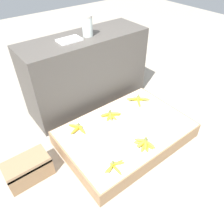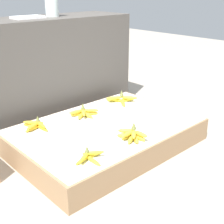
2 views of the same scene
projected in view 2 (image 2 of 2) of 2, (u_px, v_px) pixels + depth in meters
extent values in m
plane|color=#A89E8E|center=(106.00, 146.00, 2.28)|extent=(10.00, 10.00, 0.00)
cube|color=#997551|center=(106.00, 135.00, 2.25)|extent=(1.28, 0.87, 0.16)
cube|color=silver|center=(106.00, 125.00, 2.22)|extent=(1.24, 0.85, 0.00)
cube|color=#4C4742|center=(51.00, 68.00, 2.71)|extent=(1.43, 0.49, 0.85)
ellipsoid|color=yellow|center=(83.00, 160.00, 1.74)|extent=(0.13, 0.05, 0.02)
ellipsoid|color=yellow|center=(93.00, 161.00, 1.73)|extent=(0.03, 0.13, 0.02)
ellipsoid|color=yellow|center=(93.00, 155.00, 1.79)|extent=(0.13, 0.04, 0.02)
ellipsoid|color=yellow|center=(84.00, 157.00, 1.73)|extent=(0.12, 0.08, 0.02)
ellipsoid|color=yellow|center=(93.00, 153.00, 1.77)|extent=(0.12, 0.09, 0.02)
cone|color=olive|center=(87.00, 149.00, 1.75)|extent=(0.03, 0.03, 0.04)
ellipsoid|color=gold|center=(126.00, 135.00, 2.02)|extent=(0.10, 0.10, 0.03)
ellipsoid|color=gold|center=(129.00, 137.00, 2.00)|extent=(0.12, 0.05, 0.03)
ellipsoid|color=gold|center=(131.00, 139.00, 1.97)|extent=(0.11, 0.08, 0.03)
ellipsoid|color=gold|center=(135.00, 139.00, 1.97)|extent=(0.09, 0.11, 0.03)
ellipsoid|color=gold|center=(138.00, 137.00, 2.00)|extent=(0.03, 0.11, 0.03)
ellipsoid|color=gold|center=(127.00, 131.00, 2.02)|extent=(0.10, 0.10, 0.03)
ellipsoid|color=gold|center=(128.00, 134.00, 1.98)|extent=(0.11, 0.04, 0.03)
ellipsoid|color=gold|center=(134.00, 134.00, 1.97)|extent=(0.10, 0.10, 0.03)
ellipsoid|color=gold|center=(141.00, 134.00, 1.97)|extent=(0.03, 0.11, 0.03)
cone|color=olive|center=(134.00, 126.00, 2.00)|extent=(0.04, 0.04, 0.05)
ellipsoid|color=gold|center=(33.00, 125.00, 2.17)|extent=(0.10, 0.14, 0.02)
ellipsoid|color=gold|center=(34.00, 128.00, 2.13)|extent=(0.15, 0.06, 0.02)
ellipsoid|color=gold|center=(42.00, 128.00, 2.14)|extent=(0.03, 0.15, 0.02)
ellipsoid|color=gold|center=(33.00, 122.00, 2.16)|extent=(0.12, 0.13, 0.02)
ellipsoid|color=gold|center=(34.00, 125.00, 2.12)|extent=(0.15, 0.08, 0.02)
ellipsoid|color=gold|center=(40.00, 124.00, 2.13)|extent=(0.03, 0.15, 0.02)
cone|color=olive|center=(38.00, 118.00, 2.14)|extent=(0.03, 0.03, 0.04)
ellipsoid|color=gold|center=(79.00, 114.00, 2.36)|extent=(0.13, 0.08, 0.03)
ellipsoid|color=gold|center=(81.00, 116.00, 2.33)|extent=(0.12, 0.09, 0.03)
ellipsoid|color=gold|center=(87.00, 115.00, 2.34)|extent=(0.04, 0.13, 0.03)
ellipsoid|color=gold|center=(89.00, 113.00, 2.38)|extent=(0.12, 0.10, 0.03)
ellipsoid|color=gold|center=(77.00, 112.00, 2.34)|extent=(0.13, 0.06, 0.03)
ellipsoid|color=gold|center=(83.00, 113.00, 2.32)|extent=(0.10, 0.12, 0.03)
ellipsoid|color=gold|center=(90.00, 110.00, 2.36)|extent=(0.12, 0.11, 0.03)
cone|color=olive|center=(83.00, 106.00, 2.35)|extent=(0.03, 0.03, 0.04)
ellipsoid|color=yellow|center=(115.00, 100.00, 2.65)|extent=(0.11, 0.13, 0.03)
ellipsoid|color=yellow|center=(123.00, 103.00, 2.58)|extent=(0.10, 0.14, 0.03)
ellipsoid|color=yellow|center=(126.00, 100.00, 2.65)|extent=(0.14, 0.08, 0.03)
ellipsoid|color=yellow|center=(114.00, 98.00, 2.61)|extent=(0.14, 0.09, 0.03)
ellipsoid|color=yellow|center=(129.00, 98.00, 2.62)|extent=(0.11, 0.13, 0.03)
cone|color=olive|center=(122.00, 93.00, 2.62)|extent=(0.03, 0.03, 0.05)
cylinder|color=silver|center=(52.00, 5.00, 2.52)|extent=(0.11, 0.11, 0.19)
cube|color=white|center=(28.00, 17.00, 2.42)|extent=(0.24, 0.15, 0.02)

